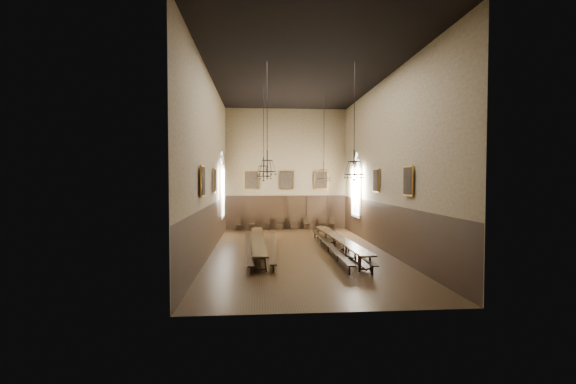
{
  "coord_description": "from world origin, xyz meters",
  "views": [
    {
      "loc": [
        -2.07,
        -19.66,
        3.8
      ],
      "look_at": [
        -0.44,
        1.5,
        3.06
      ],
      "focal_mm": 24.0,
      "sensor_mm": 36.0,
      "label": 1
    }
  ],
  "objects": [
    {
      "name": "chair_2",
      "position": [
        -1.51,
        8.55,
        0.31
      ],
      "size": [
        0.49,
        0.49,
        1.02
      ],
      "rotation": [
        0.0,
        0.0,
        -0.09
      ],
      "color": "black",
      "rests_on": "floor"
    },
    {
      "name": "portrait_back_0",
      "position": [
        -2.6,
        8.88,
        3.7
      ],
      "size": [
        1.1,
        0.12,
        1.4
      ],
      "color": "#B47E2B",
      "rests_on": "wall_back"
    },
    {
      "name": "portrait_right_0",
      "position": [
        4.38,
        1.0,
        3.7
      ],
      "size": [
        0.12,
        1.0,
        1.3
      ],
      "color": "#B47E2B",
      "rests_on": "wall_right"
    },
    {
      "name": "chair_1",
      "position": [
        -2.57,
        8.55,
        0.3
      ],
      "size": [
        0.45,
        0.45,
        1.0
      ],
      "rotation": [
        0.0,
        0.0,
        0.01
      ],
      "color": "black",
      "rests_on": "floor"
    },
    {
      "name": "floor",
      "position": [
        0.0,
        0.0,
        -0.01
      ],
      "size": [
        9.0,
        18.0,
        0.02
      ],
      "primitive_type": "cube",
      "color": "black",
      "rests_on": "ground"
    },
    {
      "name": "wall_back",
      "position": [
        0.0,
        9.01,
        4.5
      ],
      "size": [
        9.0,
        0.02,
        9.0
      ],
      "primitive_type": "cube",
      "color": "#857652",
      "rests_on": "ground"
    },
    {
      "name": "bench_right_outer",
      "position": [
        2.56,
        -0.23,
        0.29
      ],
      "size": [
        0.62,
        10.14,
        0.46
      ],
      "rotation": [
        0.0,
        0.0,
        -0.03
      ],
      "color": "black",
      "rests_on": "floor"
    },
    {
      "name": "chair_3",
      "position": [
        -0.52,
        8.48,
        0.31
      ],
      "size": [
        0.45,
        0.45,
        1.01
      ],
      "rotation": [
        0.0,
        0.0,
        -0.01
      ],
      "color": "black",
      "rests_on": "floor"
    },
    {
      "name": "wainscot_panelling",
      "position": [
        0.0,
        0.0,
        1.25
      ],
      "size": [
        9.0,
        18.0,
        2.5
      ],
      "primitive_type": null,
      "color": "black",
      "rests_on": "floor"
    },
    {
      "name": "chair_0",
      "position": [
        -3.56,
        8.47,
        0.28
      ],
      "size": [
        0.47,
        0.47,
        0.92
      ],
      "rotation": [
        0.0,
        0.0,
        -0.17
      ],
      "color": "black",
      "rests_on": "floor"
    },
    {
      "name": "window_left",
      "position": [
        -4.43,
        5.5,
        3.4
      ],
      "size": [
        0.2,
        2.2,
        4.6
      ],
      "primitive_type": null,
      "color": "white",
      "rests_on": "wall_left"
    },
    {
      "name": "portrait_back_2",
      "position": [
        2.6,
        8.88,
        3.7
      ],
      "size": [
        1.1,
        0.12,
        1.4
      ],
      "color": "#B47E2B",
      "rests_on": "wall_back"
    },
    {
      "name": "chair_7",
      "position": [
        3.39,
        8.6,
        0.28
      ],
      "size": [
        0.5,
        0.5,
        0.93
      ],
      "rotation": [
        0.0,
        0.0,
        -0.25
      ],
      "color": "black",
      "rests_on": "floor"
    },
    {
      "name": "portrait_left_1",
      "position": [
        -4.38,
        -3.5,
        3.7
      ],
      "size": [
        0.12,
        1.0,
        1.3
      ],
      "color": "#B47E2B",
      "rests_on": "wall_left"
    },
    {
      "name": "chandelier_back_right",
      "position": [
        1.79,
        2.87,
        4.18
      ],
      "size": [
        0.8,
        0.8,
        5.34
      ],
      "color": "black",
      "rests_on": "ceiling"
    },
    {
      "name": "bench_left_inner",
      "position": [
        -1.34,
        -0.05,
        0.26
      ],
      "size": [
        0.57,
        9.16,
        0.41
      ],
      "rotation": [
        0.0,
        0.0,
        -0.03
      ],
      "color": "black",
      "rests_on": "floor"
    },
    {
      "name": "bench_left_outer",
      "position": [
        -2.56,
        -0.21,
        0.27
      ],
      "size": [
        0.68,
        9.3,
        0.42
      ],
      "rotation": [
        0.0,
        0.0,
        0.04
      ],
      "color": "black",
      "rests_on": "floor"
    },
    {
      "name": "table_right",
      "position": [
        2.09,
        -0.03,
        0.38
      ],
      "size": [
        1.07,
        9.69,
        0.75
      ],
      "rotation": [
        0.0,
        0.0,
        0.04
      ],
      "color": "black",
      "rests_on": "floor"
    },
    {
      "name": "chandelier_front_right",
      "position": [
        2.22,
        -2.63,
        4.32
      ],
      "size": [
        0.9,
        0.9,
        5.17
      ],
      "color": "black",
      "rests_on": "ceiling"
    },
    {
      "name": "chair_4",
      "position": [
        0.51,
        8.49,
        0.31
      ],
      "size": [
        0.47,
        0.47,
        1.04
      ],
      "rotation": [
        0.0,
        0.0,
        -0.03
      ],
      "color": "black",
      "rests_on": "floor"
    },
    {
      "name": "wall_front",
      "position": [
        0.0,
        -9.01,
        4.5
      ],
      "size": [
        9.0,
        0.02,
        9.0
      ],
      "primitive_type": "cube",
      "color": "#857652",
      "rests_on": "ground"
    },
    {
      "name": "portrait_right_1",
      "position": [
        4.38,
        -3.5,
        3.7
      ],
      "size": [
        0.12,
        1.0,
        1.3
      ],
      "color": "#B47E2B",
      "rests_on": "wall_right"
    },
    {
      "name": "wall_right",
      "position": [
        4.51,
        0.0,
        4.5
      ],
      "size": [
        0.02,
        18.0,
        9.0
      ],
      "primitive_type": "cube",
      "color": "#857652",
      "rests_on": "ground"
    },
    {
      "name": "chandelier_front_left",
      "position": [
        -1.68,
        -2.41,
        4.49
      ],
      "size": [
        0.78,
        0.78,
        5.02
      ],
      "color": "black",
      "rests_on": "ceiling"
    },
    {
      "name": "table_left",
      "position": [
        -2.09,
        0.05,
        0.36
      ],
      "size": [
        0.83,
        9.25,
        0.72
      ],
      "rotation": [
        0.0,
        0.0,
        0.02
      ],
      "color": "black",
      "rests_on": "floor"
    },
    {
      "name": "portrait_back_1",
      "position": [
        0.0,
        8.88,
        3.7
      ],
      "size": [
        1.1,
        0.12,
        1.4
      ],
      "color": "#B47E2B",
      "rests_on": "wall_back"
    },
    {
      "name": "chandelier_back_left",
      "position": [
        -1.78,
        2.29,
        4.27
      ],
      "size": [
        0.9,
        0.9,
        5.22
      ],
      "color": "black",
      "rests_on": "ceiling"
    },
    {
      "name": "chair_5",
      "position": [
        1.5,
        8.59,
        0.3
      ],
      "size": [
        0.46,
        0.46,
        0.98
      ],
      "rotation": [
        0.0,
        0.0,
        -0.06
      ],
      "color": "black",
      "rests_on": "floor"
    },
    {
      "name": "chair_6",
      "position": [
        2.61,
        8.55,
        0.3
      ],
      "size": [
        0.49,
        0.49,
        1.01
      ],
      "rotation": [
        0.0,
        0.0,
        -0.11
      ],
      "color": "black",
      "rests_on": "floor"
    },
    {
      "name": "bench_right_inner",
      "position": [
        1.51,
        -0.11,
        0.3
      ],
      "size": [
        0.34,
        10.32,
        0.46
      ],
      "rotation": [
        0.0,
        0.0,
        -0.0
      ],
      "color": "black",
      "rests_on": "floor"
    },
    {
      "name": "window_right",
      "position": [
        4.43,
        5.5,
        3.4
      ],
      "size": [
        0.2,
        2.2,
        4.6
      ],
      "primitive_type": null,
      "color": "white",
      "rests_on": "wall_right"
    },
    {
      "name": "wall_left",
      "position": [
        -4.51,
        0.0,
        4.5
      ],
      "size": [
        0.02,
        18.0,
        9.0
      ],
      "primitive_type": "cube",
      "color": "#857652",
      "rests_on": "ground"
    },
    {
      "name": "portrait_left_0",
      "position": [
        -4.38,
        1.0,
        3.7
      ],
      "size": [
        0.12,
        1.0,
        1.3
      ],
      "color": "#B47E2B",
      "rests_on": "wall_left"
    },
    {
      "name": "ceiling",
      "position": [
        0.0,
        0.0,
        9.01
      ],
      "size": [
        9.0,
        18.0,
        0.02
      ],
      "primitive_type": "cube",
      "color": "black",
      "rests_on": "ground"
    }
  ]
}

